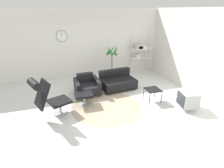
{
  "coord_description": "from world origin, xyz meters",
  "views": [
    {
      "loc": [
        -1.33,
        -4.7,
        2.74
      ],
      "look_at": [
        0.16,
        0.18,
        0.55
      ],
      "focal_mm": 28.0,
      "sensor_mm": 36.0,
      "label": 1
    }
  ],
  "objects": [
    {
      "name": "ground_plane",
      "position": [
        0.0,
        0.0,
        0.0
      ],
      "size": [
        12.0,
        12.0,
        0.0
      ],
      "primitive_type": "plane",
      "color": "silver"
    },
    {
      "name": "potted_plant",
      "position": [
        0.71,
        1.99,
        0.53
      ],
      "size": [
        0.5,
        0.52,
        1.46
      ],
      "color": "#333338",
      "rests_on": "ground_plane"
    },
    {
      "name": "side_table",
      "position": [
        1.36,
        -0.29,
        0.38
      ],
      "size": [
        0.46,
        0.46,
        0.41
      ],
      "color": "black",
      "rests_on": "ground_plane"
    },
    {
      "name": "round_rug",
      "position": [
        -0.14,
        -0.22,
        0.0
      ],
      "size": [
        2.13,
        2.13,
        0.01
      ],
      "color": "tan",
      "rests_on": "ground_plane"
    },
    {
      "name": "couch_low",
      "position": [
        0.62,
        1.0,
        0.24
      ],
      "size": [
        1.3,
        0.96,
        0.66
      ],
      "rotation": [
        0.0,
        0.0,
        3.26
      ],
      "color": "black",
      "rests_on": "ground_plane"
    },
    {
      "name": "ottoman",
      "position": [
        -0.77,
        0.12,
        0.29
      ],
      "size": [
        0.54,
        0.46,
        0.38
      ],
      "color": "#BCBCC1",
      "rests_on": "ground_plane"
    },
    {
      "name": "crt_television",
      "position": [
        2.14,
        -1.0,
        0.29
      ],
      "size": [
        0.55,
        0.6,
        0.53
      ],
      "rotation": [
        0.0,
        0.0,
        1.39
      ],
      "color": "#B7B7B7",
      "rests_on": "ground_plane"
    },
    {
      "name": "lounge_chair",
      "position": [
        -1.77,
        -0.31,
        0.68
      ],
      "size": [
        1.08,
        0.85,
        1.17
      ],
      "rotation": [
        0.0,
        0.0,
        -1.17
      ],
      "color": "#BCBCC1",
      "rests_on": "ground_plane"
    },
    {
      "name": "shelf_unit",
      "position": [
        2.14,
        2.37,
        1.04
      ],
      "size": [
        0.97,
        0.28,
        1.72
      ],
      "color": "#BCBCC1",
      "rests_on": "ground_plane"
    },
    {
      "name": "wall_right",
      "position": [
        3.03,
        0.0,
        1.4
      ],
      "size": [
        0.06,
        12.0,
        2.8
      ],
      "color": "silver",
      "rests_on": "ground_plane"
    },
    {
      "name": "armchair_red",
      "position": [
        -0.55,
        0.85,
        0.26
      ],
      "size": [
        0.85,
        0.83,
        0.67
      ],
      "rotation": [
        0.0,
        0.0,
        3.2
      ],
      "color": "silver",
      "rests_on": "ground_plane"
    },
    {
      "name": "wall_back",
      "position": [
        -0.0,
        2.71,
        1.4
      ],
      "size": [
        12.0,
        0.09,
        2.8
      ],
      "color": "silver",
      "rests_on": "ground_plane"
    }
  ]
}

